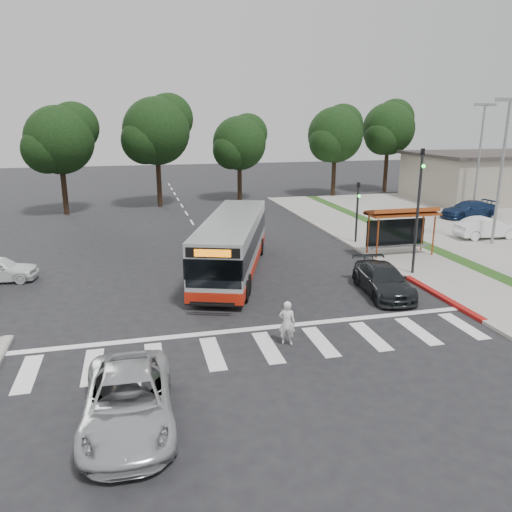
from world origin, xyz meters
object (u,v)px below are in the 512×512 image
object	(u,v)px
pedestrian	(287,323)
dark_sedan	(383,280)
silver_suv_south	(128,401)
transit_bus	(232,245)

from	to	relation	value
pedestrian	dark_sedan	size ratio (longest dim) A/B	0.36
dark_sedan	silver_suv_south	distance (m)	13.91
dark_sedan	silver_suv_south	bearing A→B (deg)	-138.82
transit_bus	pedestrian	distance (m)	9.14
silver_suv_south	pedestrian	bearing A→B (deg)	35.31
pedestrian	dark_sedan	xyz separation A→B (m)	(5.95, 4.12, -0.16)
pedestrian	silver_suv_south	bearing A→B (deg)	59.82
pedestrian	silver_suv_south	distance (m)	6.67
transit_bus	dark_sedan	distance (m)	7.94
transit_bus	dark_sedan	bearing A→B (deg)	-19.90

